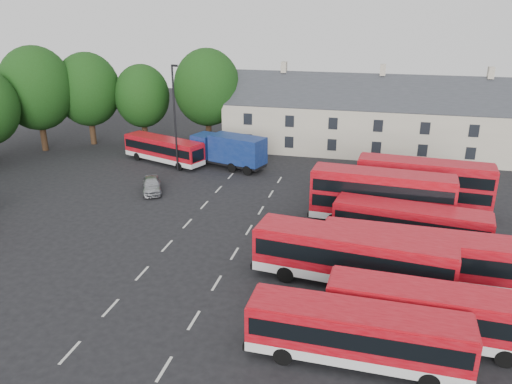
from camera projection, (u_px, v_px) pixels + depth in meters
ground at (155, 259)px, 33.66m from camera, size 140.00×140.00×0.00m
lane_markings at (200, 250)px, 34.92m from camera, size 5.15×33.80×0.01m
treeline at (48, 99)px, 53.54m from camera, size 29.92×32.59×12.01m
terrace_houses at (378, 120)px, 56.50m from camera, size 35.70×7.13×10.06m
bus_row_a at (357, 331)px, 23.32m from camera, size 10.37×2.63×2.92m
bus_row_b at (433, 311)px, 24.85m from camera, size 10.54×2.90×2.95m
bus_row_c at (352, 254)px, 29.99m from camera, size 12.11×4.01×3.36m
bus_row_d at (417, 253)px, 30.23m from camera, size 11.54×3.01×3.24m
bus_row_e at (410, 223)px, 34.89m from camera, size 10.83×3.85×3.00m
bus_dd_south at (381, 195)px, 37.97m from camera, size 10.75×3.19×4.35m
bus_dd_north at (423, 183)px, 40.60m from camera, size 10.77×3.27×4.35m
bus_north at (164, 148)px, 53.61m from camera, size 9.93×5.61×2.77m
box_truck at (229, 150)px, 51.91m from camera, size 8.44×4.81×3.52m
silver_car at (152, 185)px, 45.51m from camera, size 3.29×4.46×1.41m
lamppost at (175, 116)px, 49.58m from camera, size 0.74×0.46×10.76m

